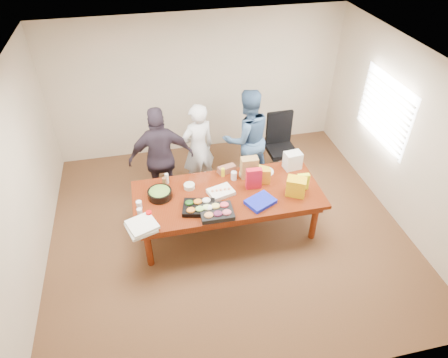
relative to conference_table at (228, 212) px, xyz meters
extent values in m
cube|color=#47301E|center=(0.00, 0.00, -0.39)|extent=(5.50, 5.00, 0.02)
cube|color=white|center=(0.00, 0.00, 2.33)|extent=(5.50, 5.00, 0.02)
cube|color=beige|center=(0.00, 2.50, 0.98)|extent=(5.50, 0.04, 2.70)
cube|color=beige|center=(0.00, -2.50, 0.98)|extent=(5.50, 0.04, 2.70)
cube|color=beige|center=(-2.75, 0.00, 0.98)|extent=(0.04, 5.00, 2.70)
cube|color=beige|center=(2.75, 0.00, 0.98)|extent=(0.04, 5.00, 2.70)
cube|color=white|center=(2.72, 0.60, 1.12)|extent=(0.03, 1.40, 1.10)
cube|color=beige|center=(2.68, 0.60, 1.12)|extent=(0.04, 1.36, 1.00)
cube|color=#4C1C0F|center=(0.00, 0.00, 0.00)|extent=(2.80, 1.20, 0.75)
cube|color=black|center=(1.29, 1.25, 0.19)|extent=(0.59, 0.59, 1.13)
imported|color=silver|center=(-0.25, 1.16, 0.46)|extent=(0.70, 0.58, 1.66)
imported|color=#3B5A82|center=(0.61, 1.19, 0.52)|extent=(0.96, 0.79, 1.80)
imported|color=#29202A|center=(-0.89, 0.92, 0.52)|extent=(1.06, 0.47, 1.79)
cube|color=black|center=(-0.48, -0.26, 0.41)|extent=(0.52, 0.44, 0.07)
cube|color=black|center=(-0.25, -0.41, 0.41)|extent=(0.47, 0.37, 0.07)
cube|color=white|center=(-0.10, 0.01, 0.41)|extent=(0.42, 0.36, 0.06)
cylinder|color=black|center=(-0.99, 0.13, 0.43)|extent=(0.41, 0.41, 0.12)
cube|color=#111DB9|center=(0.41, -0.32, 0.40)|extent=(0.49, 0.44, 0.06)
cube|color=red|center=(0.41, 0.05, 0.54)|extent=(0.24, 0.11, 0.34)
cube|color=yellow|center=(1.12, -0.13, 0.51)|extent=(0.18, 0.08, 0.26)
cube|color=orange|center=(0.61, 0.11, 0.50)|extent=(0.17, 0.10, 0.25)
cylinder|color=white|center=(0.17, 0.31, 0.44)|extent=(0.09, 0.09, 0.14)
cylinder|color=yellow|center=(0.02, 0.43, 0.45)|extent=(0.07, 0.07, 0.15)
cylinder|color=brown|center=(-0.90, 0.31, 0.48)|extent=(0.07, 0.07, 0.20)
cylinder|color=silver|center=(-0.85, 0.44, 0.46)|extent=(0.06, 0.06, 0.17)
cube|color=gold|center=(0.66, 0.42, 0.41)|extent=(0.25, 0.23, 0.07)
cube|color=brown|center=(0.10, 0.51, 0.43)|extent=(0.30, 0.19, 0.11)
cube|color=olive|center=(0.42, 0.33, 0.55)|extent=(0.27, 0.16, 0.34)
cylinder|color=#C20809|center=(-1.18, -0.28, 0.43)|extent=(0.08, 0.08, 0.11)
cylinder|color=silver|center=(-1.30, -0.19, 0.43)|extent=(0.09, 0.09, 0.10)
cylinder|color=white|center=(-1.30, -0.04, 0.43)|extent=(0.09, 0.09, 0.11)
cube|color=silver|center=(-1.30, -0.48, 0.40)|extent=(0.45, 0.45, 0.04)
cube|color=white|center=(-1.28, -0.46, 0.44)|extent=(0.47, 0.47, 0.04)
cylinder|color=white|center=(0.70, 0.39, 0.38)|extent=(0.34, 0.34, 0.02)
cylinder|color=white|center=(0.52, 0.47, 0.38)|extent=(0.29, 0.29, 0.01)
cylinder|color=beige|center=(0.35, 0.36, 0.41)|extent=(0.20, 0.20, 0.07)
cylinder|color=beige|center=(-0.54, 0.25, 0.41)|extent=(0.21, 0.21, 0.07)
cube|color=silver|center=(1.16, 0.41, 0.52)|extent=(0.29, 0.22, 0.28)
cube|color=#E1AA0A|center=(0.98, -0.23, 0.52)|extent=(0.34, 0.30, 0.28)
camera|label=1|loc=(-1.03, -4.42, 4.19)|focal=31.87mm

